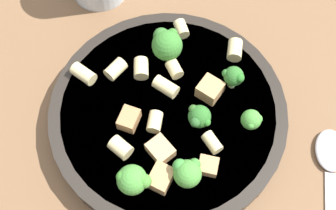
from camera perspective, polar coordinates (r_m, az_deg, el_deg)
name	(u,v)px	position (r m, az deg, el deg)	size (l,w,h in m)	color
ground_plane	(168,120)	(0.51, 0.00, -2.01)	(2.00, 2.00, 0.00)	brown
pasta_bowl	(168,113)	(0.49, 0.00, -1.15)	(0.27, 0.27, 0.03)	#28231E
broccoli_floret_0	(133,180)	(0.43, -4.78, -10.06)	(0.04, 0.03, 0.04)	#93B766
broccoli_floret_1	(199,117)	(0.46, 4.24, -1.62)	(0.03, 0.03, 0.03)	#9EC175
broccoli_floret_2	(187,173)	(0.43, 2.60, -9.12)	(0.03, 0.03, 0.03)	#84AD60
broccoli_floret_3	(234,77)	(0.48, 8.87, 3.82)	(0.03, 0.02, 0.03)	#9EC175
broccoli_floret_4	(252,120)	(0.46, 11.25, -2.00)	(0.02, 0.02, 0.03)	#84AD60
broccoli_floret_5	(167,44)	(0.50, -0.20, 8.28)	(0.04, 0.04, 0.04)	#9EC175
rigatoni_0	(166,87)	(0.48, -0.31, 2.49)	(0.02, 0.02, 0.03)	beige
rigatoni_1	(235,50)	(0.51, 9.03, 7.38)	(0.02, 0.02, 0.02)	beige
rigatoni_2	(212,142)	(0.46, 6.01, -5.07)	(0.01, 0.01, 0.02)	beige
rigatoni_3	(121,148)	(0.45, -6.43, -5.75)	(0.02, 0.02, 0.02)	beige
rigatoni_4	(83,74)	(0.50, -11.38, 4.16)	(0.02, 0.02, 0.03)	beige
rigatoni_5	(141,68)	(0.50, -3.66, 4.99)	(0.02, 0.02, 0.02)	beige
rigatoni_6	(116,69)	(0.50, -7.11, 4.85)	(0.02, 0.02, 0.02)	beige
rigatoni_7	(178,70)	(0.50, 1.31, 4.83)	(0.02, 0.02, 0.02)	beige
rigatoni_8	(155,122)	(0.46, -1.80, -2.28)	(0.02, 0.02, 0.02)	beige
rigatoni_9	(178,28)	(0.53, 1.34, 10.34)	(0.02, 0.02, 0.02)	beige
chicken_chunk_0	(129,119)	(0.47, -5.31, -1.93)	(0.03, 0.02, 0.02)	#A87A4C
chicken_chunk_1	(161,150)	(0.45, -0.97, -6.11)	(0.03, 0.02, 0.02)	tan
chicken_chunk_2	(210,90)	(0.48, 5.70, 2.10)	(0.03, 0.03, 0.02)	tan
chicken_chunk_3	(208,166)	(0.45, 5.45, -8.21)	(0.02, 0.02, 0.01)	tan
chicken_chunk_4	(161,178)	(0.44, -0.96, -9.86)	(0.03, 0.02, 0.02)	tan
spoon	(331,168)	(0.52, 21.20, -7.96)	(0.04, 0.16, 0.01)	silver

